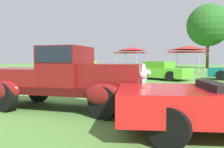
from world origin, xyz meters
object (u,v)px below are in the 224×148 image
feature_pickup_truck (64,77)px  canopy_tent_left_field (131,50)px  spectator_near_truck (73,67)px  show_car_yellow (84,68)px  canopy_tent_center_field (188,49)px  show_car_lime (160,71)px

feature_pickup_truck → canopy_tent_left_field: (-7.08, 17.94, 1.55)m
spectator_near_truck → canopy_tent_left_field: bearing=102.6°
show_car_yellow → canopy_tent_center_field: bearing=51.0°
spectator_near_truck → canopy_tent_center_field: size_ratio=0.54×
spectator_near_truck → canopy_tent_center_field: canopy_tent_center_field is taller
show_car_lime → spectator_near_truck: (-3.35, -4.90, 0.32)m
feature_pickup_truck → spectator_near_truck: (-4.21, 5.15, 0.04)m
spectator_near_truck → canopy_tent_left_field: (-2.86, 12.79, 1.51)m
feature_pickup_truck → spectator_near_truck: feature_pickup_truck is taller
canopy_tent_center_field → feature_pickup_truck: bearing=-86.5°
canopy_tent_center_field → show_car_yellow: bearing=-129.0°
spectator_near_truck → feature_pickup_truck: bearing=-50.7°
feature_pickup_truck → show_car_yellow: feature_pickup_truck is taller
show_car_lime → canopy_tent_left_field: size_ratio=1.43×
feature_pickup_truck → canopy_tent_left_field: canopy_tent_left_field is taller
canopy_tent_left_field → show_car_yellow: bearing=-95.9°
canopy_tent_center_field → canopy_tent_left_field: bearing=-171.2°
canopy_tent_left_field → show_car_lime: bearing=-51.8°
canopy_tent_left_field → canopy_tent_center_field: size_ratio=0.90×
show_car_yellow → spectator_near_truck: bearing=-56.3°
show_car_yellow → show_car_lime: 7.00m
canopy_tent_left_field → canopy_tent_center_field: same height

